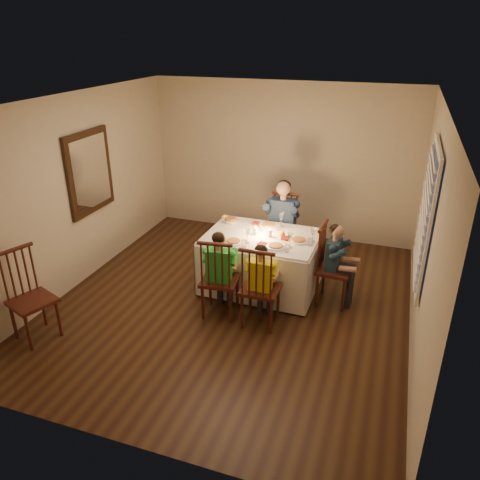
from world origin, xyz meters
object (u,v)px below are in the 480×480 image
(child_green, at_px, (221,313))
(serving_bowl, at_px, (231,221))
(chair_adult, at_px, (280,262))
(child_teal, at_px, (331,301))
(chair_near_right, at_px, (260,323))
(adult, at_px, (280,262))
(child_yellow, at_px, (260,323))
(chair_end, at_px, (331,301))
(dining_table, at_px, (262,251))
(chair_extra, at_px, (40,337))
(chair_near_left, at_px, (221,313))

(child_green, height_order, serving_bowl, serving_bowl)
(chair_adult, xyz_separation_m, child_green, (-0.37, -1.64, 0.00))
(child_teal, bearing_deg, chair_near_right, 139.91)
(chair_near_right, bearing_deg, serving_bowl, -55.43)
(adult, xyz_separation_m, child_yellow, (0.17, -1.68, 0.00))
(adult, distance_m, child_yellow, 1.69)
(chair_end, bearing_deg, chair_adult, 50.30)
(dining_table, distance_m, chair_end, 1.16)
(child_yellow, distance_m, serving_bowl, 1.62)
(chair_end, bearing_deg, chair_extra, 125.23)
(dining_table, height_order, serving_bowl, serving_bowl)
(child_teal, xyz_separation_m, serving_bowl, (-1.56, 0.34, 0.82))
(child_teal, bearing_deg, child_yellow, 139.91)
(adult, xyz_separation_m, child_green, (-0.37, -1.64, 0.00))
(dining_table, xyz_separation_m, serving_bowl, (-0.56, 0.30, 0.26))
(child_teal, distance_m, serving_bowl, 1.80)
(chair_extra, height_order, child_yellow, chair_extra)
(chair_near_right, relative_size, serving_bowl, 5.08)
(child_yellow, distance_m, child_teal, 1.10)
(chair_near_left, height_order, child_green, child_green)
(dining_table, distance_m, chair_extra, 2.97)
(chair_end, relative_size, chair_extra, 0.98)
(dining_table, relative_size, adult, 1.17)
(chair_adult, bearing_deg, child_teal, -44.30)
(chair_end, xyz_separation_m, child_green, (-1.30, -0.75, 0.00))
(chair_near_left, xyz_separation_m, adult, (0.37, 1.64, 0.00))
(dining_table, xyz_separation_m, child_green, (-0.30, -0.80, -0.57))
(chair_near_left, bearing_deg, adult, -109.00)
(child_yellow, bearing_deg, chair_near_left, -4.74)
(chair_near_left, distance_m, child_green, 0.00)
(chair_adult, distance_m, chair_near_left, 1.68)
(child_yellow, bearing_deg, chair_near_right, 180.00)
(chair_extra, bearing_deg, child_teal, -37.52)
(chair_extra, height_order, child_green, child_green)
(chair_near_left, distance_m, serving_bowl, 1.40)
(chair_extra, distance_m, child_green, 2.19)
(chair_end, bearing_deg, child_green, 123.80)
(chair_adult, height_order, chair_near_left, same)
(chair_end, xyz_separation_m, child_teal, (0.00, 0.00, 0.00))
(chair_near_right, distance_m, serving_bowl, 1.62)
(child_yellow, relative_size, child_teal, 0.98)
(chair_end, relative_size, adult, 0.82)
(chair_near_left, height_order, chair_near_right, same)
(chair_near_left, distance_m, chair_end, 1.51)
(dining_table, relative_size, chair_near_left, 1.43)
(dining_table, relative_size, child_yellow, 1.43)
(dining_table, bearing_deg, chair_near_left, -109.46)
(chair_adult, relative_size, chair_near_left, 1.00)
(chair_adult, relative_size, adult, 0.82)
(adult, bearing_deg, chair_near_left, -103.42)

